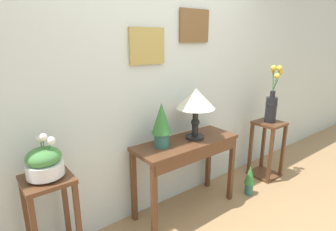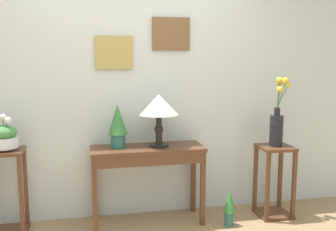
{
  "view_description": "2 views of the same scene",
  "coord_description": "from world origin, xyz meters",
  "views": [
    {
      "loc": [
        -1.49,
        -0.66,
        1.71
      ],
      "look_at": [
        -0.07,
        1.16,
        1.04
      ],
      "focal_mm": 28.84,
      "sensor_mm": 36.0,
      "label": 1
    },
    {
      "loc": [
        -0.41,
        -2.43,
        1.6
      ],
      "look_at": [
        0.35,
        1.15,
        1.05
      ],
      "focal_mm": 41.75,
      "sensor_mm": 36.0,
      "label": 2
    }
  ],
  "objects": [
    {
      "name": "potted_plant_floor",
      "position": [
        0.9,
        0.91,
        0.2
      ],
      "size": [
        0.12,
        0.12,
        0.36
      ],
      "color": "#2D665B",
      "rests_on": "ground"
    },
    {
      "name": "pedestal_stand_right",
      "position": [
        1.43,
        1.06,
        0.36
      ],
      "size": [
        0.32,
        0.32,
        0.72
      ],
      "color": "#56331E",
      "rests_on": "ground"
    },
    {
      "name": "flower_vase_tall_right",
      "position": [
        1.43,
        1.06,
        0.96
      ],
      "size": [
        0.19,
        0.15,
        0.68
      ],
      "color": "black",
      "rests_on": "pedestal_stand_right"
    },
    {
      "name": "table_lamp",
      "position": [
        0.26,
        1.16,
        1.13
      ],
      "size": [
        0.37,
        0.37,
        0.5
      ],
      "color": "black",
      "rests_on": "console_table"
    },
    {
      "name": "potted_plant_on_console",
      "position": [
        -0.12,
        1.19,
        0.98
      ],
      "size": [
        0.18,
        0.18,
        0.41
      ],
      "color": "#2D665B",
      "rests_on": "console_table"
    },
    {
      "name": "console_table",
      "position": [
        0.15,
        1.13,
        0.64
      ],
      "size": [
        1.07,
        0.4,
        0.75
      ],
      "color": "#56331E",
      "rests_on": "ground"
    },
    {
      "name": "planter_bowl_wide_left",
      "position": [
        -1.12,
        1.16,
        0.91
      ],
      "size": [
        0.25,
        0.25,
        0.33
      ],
      "color": "silver",
      "rests_on": "pedestal_stand_left"
    },
    {
      "name": "back_wall_with_art",
      "position": [
        0.0,
        1.45,
        1.4
      ],
      "size": [
        9.0,
        0.13,
        2.8
      ],
      "color": "silver",
      "rests_on": "ground"
    },
    {
      "name": "pedestal_stand_left",
      "position": [
        -1.13,
        1.16,
        0.39
      ],
      "size": [
        0.32,
        0.32,
        0.79
      ],
      "color": "#56331E",
      "rests_on": "ground"
    }
  ]
}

